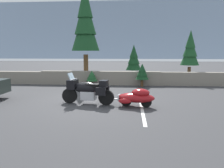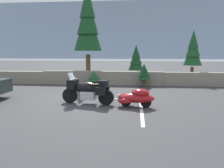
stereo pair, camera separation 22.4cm
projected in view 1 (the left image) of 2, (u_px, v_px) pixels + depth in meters
ground_plane at (85, 102)px, 10.33m from camera, size 80.00×80.00×0.00m
stone_guard_wall at (95, 78)px, 15.51m from camera, size 24.00×0.58×0.91m
distant_ridgeline at (126, 38)px, 103.18m from camera, size 240.00×80.00×16.00m
touring_motorcycle at (87, 90)px, 9.76m from camera, size 2.30×0.95×1.33m
car_shaped_trailer at (136, 97)px, 9.31m from camera, size 2.23×0.94×0.76m
pine_tree_tall at (85, 21)px, 16.18m from camera, size 2.00×2.00×6.96m
pine_tree_secondary at (134, 59)px, 16.66m from camera, size 1.12×1.12×2.71m
pine_tree_far_right at (190, 50)px, 16.70m from camera, size 1.34×1.34×3.77m
pine_sapling_near at (92, 76)px, 14.93m from camera, size 0.77×0.77×1.00m
pine_sapling_farther at (142, 72)px, 14.49m from camera, size 0.86×0.86×1.47m
parking_stripe_marker at (142, 111)px, 8.65m from camera, size 0.12×3.60×0.01m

